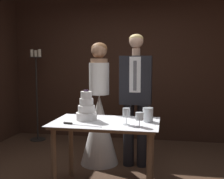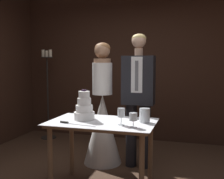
{
  "view_description": "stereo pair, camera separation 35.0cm",
  "coord_description": "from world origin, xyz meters",
  "px_view_note": "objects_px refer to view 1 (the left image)",
  "views": [
    {
      "loc": [
        0.7,
        -2.96,
        1.46
      ],
      "look_at": [
        0.05,
        0.46,
        1.11
      ],
      "focal_mm": 45.0,
      "sensor_mm": 36.0,
      "label": 1
    },
    {
      "loc": [
        1.04,
        -2.88,
        1.46
      ],
      "look_at": [
        0.05,
        0.46,
        1.11
      ],
      "focal_mm": 45.0,
      "sensor_mm": 36.0,
      "label": 2
    }
  ],
  "objects_px": {
    "wine_glass_near": "(126,113)",
    "hurricane_candle": "(148,115)",
    "cake_table": "(106,131)",
    "candle_stand": "(37,94)",
    "groom": "(136,94)",
    "wine_glass_middle": "(139,117)",
    "cake_knife": "(75,124)",
    "bride": "(99,119)",
    "tiered_cake": "(86,109)"
  },
  "relations": [
    {
      "from": "tiered_cake",
      "to": "wine_glass_middle",
      "type": "height_order",
      "value": "tiered_cake"
    },
    {
      "from": "cake_table",
      "to": "groom",
      "type": "xyz_separation_m",
      "value": [
        0.26,
        0.78,
        0.33
      ]
    },
    {
      "from": "bride",
      "to": "groom",
      "type": "distance_m",
      "value": 0.64
    },
    {
      "from": "tiered_cake",
      "to": "wine_glass_near",
      "type": "height_order",
      "value": "tiered_cake"
    },
    {
      "from": "bride",
      "to": "cake_knife",
      "type": "bearing_deg",
      "value": -91.56
    },
    {
      "from": "bride",
      "to": "candle_stand",
      "type": "distance_m",
      "value": 1.72
    },
    {
      "from": "groom",
      "to": "bride",
      "type": "bearing_deg",
      "value": 179.92
    },
    {
      "from": "groom",
      "to": "cake_knife",
      "type": "bearing_deg",
      "value": -118.5
    },
    {
      "from": "cake_table",
      "to": "tiered_cake",
      "type": "height_order",
      "value": "tiered_cake"
    },
    {
      "from": "tiered_cake",
      "to": "wine_glass_middle",
      "type": "distance_m",
      "value": 0.67
    },
    {
      "from": "bride",
      "to": "groom",
      "type": "bearing_deg",
      "value": -0.08
    },
    {
      "from": "wine_glass_near",
      "to": "groom",
      "type": "xyz_separation_m",
      "value": [
        0.01,
        0.89,
        0.1
      ]
    },
    {
      "from": "cake_knife",
      "to": "hurricane_candle",
      "type": "xyz_separation_m",
      "value": [
        0.75,
        0.3,
        0.07
      ]
    },
    {
      "from": "wine_glass_near",
      "to": "candle_stand",
      "type": "xyz_separation_m",
      "value": [
        -1.92,
        1.86,
        -0.05
      ]
    },
    {
      "from": "hurricane_candle",
      "to": "groom",
      "type": "distance_m",
      "value": 0.74
    },
    {
      "from": "cake_table",
      "to": "bride",
      "type": "relative_size",
      "value": 0.69
    },
    {
      "from": "wine_glass_middle",
      "to": "hurricane_candle",
      "type": "xyz_separation_m",
      "value": [
        0.07,
        0.27,
        -0.03
      ]
    },
    {
      "from": "hurricane_candle",
      "to": "candle_stand",
      "type": "xyz_separation_m",
      "value": [
        -2.14,
        1.66,
        0.0
      ]
    },
    {
      "from": "cake_table",
      "to": "hurricane_candle",
      "type": "height_order",
      "value": "hurricane_candle"
    },
    {
      "from": "groom",
      "to": "tiered_cake",
      "type": "bearing_deg",
      "value": -123.66
    },
    {
      "from": "tiered_cake",
      "to": "cake_knife",
      "type": "distance_m",
      "value": 0.29
    },
    {
      "from": "cake_knife",
      "to": "bride",
      "type": "relative_size",
      "value": 0.26
    },
    {
      "from": "wine_glass_near",
      "to": "hurricane_candle",
      "type": "distance_m",
      "value": 0.3
    },
    {
      "from": "cake_knife",
      "to": "groom",
      "type": "xyz_separation_m",
      "value": [
        0.54,
        1.0,
        0.22
      ]
    },
    {
      "from": "hurricane_candle",
      "to": "groom",
      "type": "relative_size",
      "value": 0.09
    },
    {
      "from": "wine_glass_middle",
      "to": "hurricane_candle",
      "type": "height_order",
      "value": "hurricane_candle"
    },
    {
      "from": "candle_stand",
      "to": "tiered_cake",
      "type": "bearing_deg",
      "value": -49.82
    },
    {
      "from": "bride",
      "to": "tiered_cake",
      "type": "bearing_deg",
      "value": -88.12
    },
    {
      "from": "candle_stand",
      "to": "groom",
      "type": "bearing_deg",
      "value": -26.52
    },
    {
      "from": "tiered_cake",
      "to": "hurricane_candle",
      "type": "relative_size",
      "value": 2.24
    },
    {
      "from": "wine_glass_middle",
      "to": "wine_glass_near",
      "type": "bearing_deg",
      "value": 153.68
    },
    {
      "from": "cake_knife",
      "to": "wine_glass_middle",
      "type": "bearing_deg",
      "value": 13.12
    },
    {
      "from": "cake_table",
      "to": "wine_glass_middle",
      "type": "bearing_deg",
      "value": -24.65
    },
    {
      "from": "groom",
      "to": "candle_stand",
      "type": "xyz_separation_m",
      "value": [
        -1.93,
        0.96,
        -0.15
      ]
    },
    {
      "from": "cake_table",
      "to": "wine_glass_middle",
      "type": "height_order",
      "value": "wine_glass_middle"
    },
    {
      "from": "cake_table",
      "to": "wine_glass_near",
      "type": "height_order",
      "value": "wine_glass_near"
    },
    {
      "from": "cake_knife",
      "to": "wine_glass_near",
      "type": "xyz_separation_m",
      "value": [
        0.54,
        0.11,
        0.12
      ]
    },
    {
      "from": "cake_table",
      "to": "tiered_cake",
      "type": "bearing_deg",
      "value": 169.02
    },
    {
      "from": "wine_glass_middle",
      "to": "groom",
      "type": "bearing_deg",
      "value": 98.2
    },
    {
      "from": "cake_table",
      "to": "tiered_cake",
      "type": "distance_m",
      "value": 0.33
    },
    {
      "from": "hurricane_candle",
      "to": "cake_table",
      "type": "bearing_deg",
      "value": -169.57
    },
    {
      "from": "wine_glass_middle",
      "to": "bride",
      "type": "relative_size",
      "value": 0.09
    },
    {
      "from": "tiered_cake",
      "to": "candle_stand",
      "type": "bearing_deg",
      "value": 130.18
    },
    {
      "from": "wine_glass_near",
      "to": "groom",
      "type": "relative_size",
      "value": 0.1
    },
    {
      "from": "tiered_cake",
      "to": "wine_glass_middle",
      "type": "xyz_separation_m",
      "value": [
        0.63,
        -0.23,
        -0.02
      ]
    },
    {
      "from": "cake_table",
      "to": "candle_stand",
      "type": "xyz_separation_m",
      "value": [
        -1.67,
        1.75,
        0.18
      ]
    },
    {
      "from": "wine_glass_near",
      "to": "hurricane_candle",
      "type": "xyz_separation_m",
      "value": [
        0.22,
        0.2,
        -0.05
      ]
    },
    {
      "from": "cake_table",
      "to": "groom",
      "type": "relative_size",
      "value": 0.65
    },
    {
      "from": "bride",
      "to": "groom",
      "type": "xyz_separation_m",
      "value": [
        0.52,
        -0.0,
        0.37
      ]
    },
    {
      "from": "cake_knife",
      "to": "hurricane_candle",
      "type": "bearing_deg",
      "value": 32.13
    }
  ]
}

